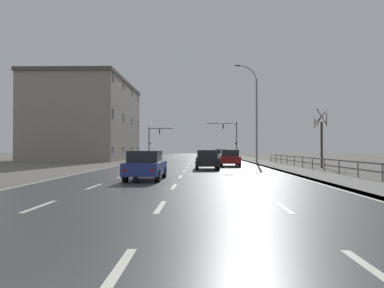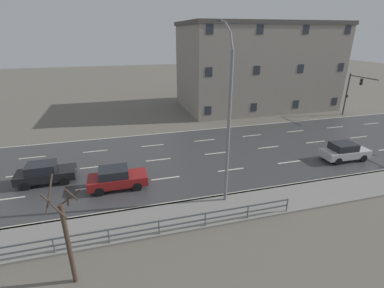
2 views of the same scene
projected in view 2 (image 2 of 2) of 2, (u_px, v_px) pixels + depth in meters
The scene contains 8 objects.
ground_plane at pixel (293, 145), 28.10m from camera, with size 160.00×160.00×0.12m.
street_lamp_midground at pixel (228, 121), 16.81m from camera, with size 2.51×0.24×11.18m.
traffic_signal_left at pixel (352, 89), 36.36m from camera, with size 4.35×0.36×5.54m.
car_near_left at pixel (344, 151), 24.47m from camera, with size 1.91×4.14×1.57m.
car_far_left at pixel (45, 173), 20.69m from camera, with size 1.91×4.14×1.57m.
car_distant at pixel (117, 178), 19.97m from camera, with size 1.85×4.10×1.57m.
brick_building at pixel (256, 66), 41.08m from camera, with size 12.45×21.62×11.88m.
bare_tree_mid at pixel (68, 237), 11.78m from camera, with size 1.35×1.37×5.21m.
Camera 2 is at (22.42, 31.25, 10.39)m, focal length 26.31 mm.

